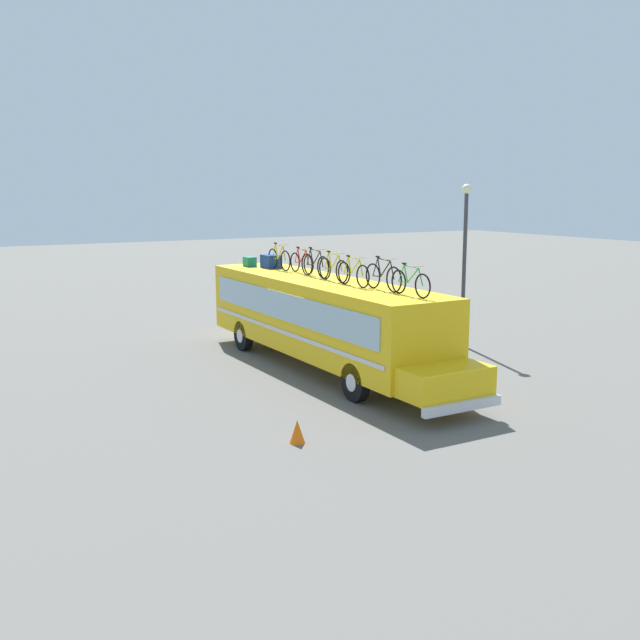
% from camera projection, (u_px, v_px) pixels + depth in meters
% --- Properties ---
extents(ground_plane, '(120.00, 120.00, 0.00)m').
position_uv_depth(ground_plane, '(319.00, 367.00, 23.61)').
color(ground_plane, '#605E59').
extents(bus, '(12.66, 2.55, 2.85)m').
position_uv_depth(bus, '(323.00, 317.00, 23.15)').
color(bus, yellow).
rests_on(bus, ground).
extents(luggage_bag_1, '(0.47, 0.36, 0.35)m').
position_uv_depth(luggage_bag_1, '(250.00, 262.00, 26.91)').
color(luggage_bag_1, '#1E7F66').
rests_on(luggage_bag_1, bus).
extents(luggage_bag_2, '(0.73, 0.54, 0.47)m').
position_uv_depth(luggage_bag_2, '(271.00, 261.00, 26.41)').
color(luggage_bag_2, '#193899').
rests_on(luggage_bag_2, bus).
extents(rooftop_bicycle_1, '(1.70, 0.44, 0.96)m').
position_uv_depth(rooftop_bicycle_1, '(279.00, 259.00, 25.71)').
color(rooftop_bicycle_1, black).
rests_on(rooftop_bicycle_1, bus).
extents(rooftop_bicycle_2, '(1.63, 0.44, 0.88)m').
position_uv_depth(rooftop_bicycle_2, '(302.00, 262.00, 24.73)').
color(rooftop_bicycle_2, black).
rests_on(rooftop_bicycle_2, bus).
extents(rooftop_bicycle_3, '(1.77, 0.44, 0.96)m').
position_uv_depth(rooftop_bicycle_3, '(315.00, 265.00, 23.56)').
color(rooftop_bicycle_3, black).
rests_on(rooftop_bicycle_3, bus).
extents(rooftop_bicycle_4, '(1.72, 0.44, 0.93)m').
position_uv_depth(rooftop_bicycle_4, '(333.00, 269.00, 22.49)').
color(rooftop_bicycle_4, black).
rests_on(rooftop_bicycle_4, bus).
extents(rooftop_bicycle_5, '(1.70, 0.44, 0.90)m').
position_uv_depth(rooftop_bicycle_5, '(353.00, 273.00, 21.36)').
color(rooftop_bicycle_5, black).
rests_on(rooftop_bicycle_5, bus).
extents(rooftop_bicycle_6, '(1.75, 0.44, 0.95)m').
position_uv_depth(rooftop_bicycle_6, '(383.00, 276.00, 20.43)').
color(rooftop_bicycle_6, black).
rests_on(rooftop_bicycle_6, bus).
extents(rooftop_bicycle_7, '(1.70, 0.44, 0.87)m').
position_uv_depth(rooftop_bicycle_7, '(410.00, 282.00, 19.35)').
color(rooftop_bicycle_7, black).
rests_on(rooftop_bicycle_7, bus).
extents(traffic_cone, '(0.36, 0.36, 0.54)m').
position_uv_depth(traffic_cone, '(297.00, 432.00, 16.46)').
color(traffic_cone, orange).
rests_on(traffic_cone, ground).
extents(street_lamp, '(0.35, 0.35, 5.83)m').
position_uv_depth(street_lamp, '(465.00, 248.00, 26.27)').
color(street_lamp, '#38383D').
rests_on(street_lamp, ground).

